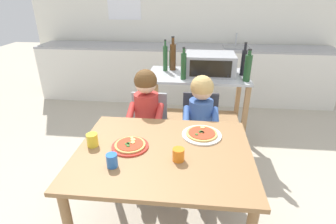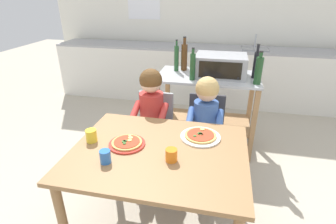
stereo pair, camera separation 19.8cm
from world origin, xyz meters
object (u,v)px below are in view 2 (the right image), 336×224
at_px(bottle_tall_green_wine, 184,57).
at_px(child_in_blue_striped_shirt, 205,118).
at_px(child_in_red_shirt, 150,112).
at_px(drinking_cup_yellow, 91,136).
at_px(pizza_plate_red_rimmed, 127,143).
at_px(dining_table, 159,162).
at_px(drinking_cup_orange, 171,155).
at_px(dining_chair_right, 205,131).
at_px(bottle_brown_beer, 176,58).
at_px(toaster_oven, 221,65).
at_px(bottle_squat_spirits, 259,70).
at_px(bottle_dark_olive_oil, 256,64).
at_px(dining_chair_left, 154,128).
at_px(kitchen_island_cart, 207,100).
at_px(pizza_plate_white, 200,136).
at_px(bottle_clear_vinegar, 184,59).
at_px(drinking_cup_blue, 105,157).

xyz_separation_m(bottle_tall_green_wine, child_in_blue_striped_shirt, (0.33, -0.81, -0.35)).
distance_m(child_in_red_shirt, drinking_cup_yellow, 0.66).
xyz_separation_m(child_in_red_shirt, pizza_plate_red_rimmed, (-0.00, -0.60, 0.04)).
distance_m(dining_table, drinking_cup_orange, 0.20).
height_order(bottle_tall_green_wine, dining_chair_right, bottle_tall_green_wine).
relative_size(bottle_tall_green_wine, child_in_red_shirt, 0.35).
height_order(bottle_brown_beer, drinking_cup_orange, bottle_brown_beer).
xyz_separation_m(toaster_oven, bottle_squat_spirits, (0.37, -0.20, 0.03)).
relative_size(bottle_brown_beer, bottle_tall_green_wine, 0.92).
xyz_separation_m(bottle_dark_olive_oil, dining_chair_left, (-0.94, -0.62, -0.53)).
relative_size(bottle_squat_spirits, pizza_plate_red_rimmed, 1.28).
bearing_deg(bottle_squat_spirits, bottle_dark_olive_oil, 92.92).
bearing_deg(dining_chair_left, kitchen_island_cart, 52.18).
bearing_deg(bottle_squat_spirits, pizza_plate_white, -116.46).
xyz_separation_m(kitchen_island_cart, child_in_blue_striped_shirt, (0.03, -0.67, 0.10)).
xyz_separation_m(pizza_plate_white, drinking_cup_yellow, (-0.76, -0.22, 0.03)).
relative_size(bottle_dark_olive_oil, child_in_blue_striped_shirt, 0.35).
relative_size(bottle_squat_spirits, drinking_cup_yellow, 3.55).
bearing_deg(child_in_red_shirt, kitchen_island_cart, 56.94).
bearing_deg(pizza_plate_red_rimmed, pizza_plate_white, 22.71).
xyz_separation_m(bottle_squat_spirits, child_in_red_shirt, (-0.95, -0.53, -0.31)).
xyz_separation_m(dining_table, child_in_red_shirt, (-0.24, 0.62, 0.07)).
bearing_deg(child_in_blue_striped_shirt, pizza_plate_white, -90.01).
xyz_separation_m(bottle_tall_green_wine, child_in_red_shirt, (-0.17, -0.86, -0.32)).
distance_m(bottle_squat_spirits, child_in_red_shirt, 1.13).
distance_m(dining_chair_left, child_in_red_shirt, 0.25).
xyz_separation_m(dining_table, drinking_cup_orange, (0.11, -0.10, 0.14)).
distance_m(toaster_oven, dining_table, 1.44).
distance_m(bottle_brown_beer, pizza_plate_red_rimmed, 1.44).
bearing_deg(bottle_tall_green_wine, toaster_oven, -16.44).
bearing_deg(dining_table, pizza_plate_red_rimmed, 174.75).
height_order(dining_chair_left, child_in_blue_striped_shirt, child_in_blue_striped_shirt).
height_order(bottle_clear_vinegar, pizza_plate_white, bottle_clear_vinegar).
xyz_separation_m(bottle_dark_olive_oil, child_in_red_shirt, (-0.94, -0.73, -0.31)).
distance_m(toaster_oven, dining_chair_right, 0.77).
bearing_deg(toaster_oven, bottle_brown_beer, 170.66).
height_order(bottle_brown_beer, dining_chair_left, bottle_brown_beer).
distance_m(bottle_clear_vinegar, dining_table, 1.61).
height_order(child_in_red_shirt, pizza_plate_red_rimmed, child_in_red_shirt).
height_order(toaster_oven, bottle_clear_vinegar, bottle_clear_vinegar).
xyz_separation_m(bottle_brown_beer, dining_chair_left, (-0.09, -0.70, -0.53)).
xyz_separation_m(child_in_blue_striped_shirt, drinking_cup_blue, (-0.55, -0.87, 0.09)).
xyz_separation_m(dining_chair_right, child_in_blue_striped_shirt, (-0.00, -0.12, 0.20)).
height_order(bottle_squat_spirits, bottle_brown_beer, bottle_brown_beer).
distance_m(bottle_clear_vinegar, child_in_red_shirt, 1.00).
distance_m(bottle_clear_vinegar, bottle_tall_green_wine, 0.11).
distance_m(bottle_brown_beer, drinking_cup_yellow, 1.49).
xyz_separation_m(child_in_red_shirt, drinking_cup_yellow, (-0.26, -0.61, 0.07)).
relative_size(bottle_squat_spirits, bottle_clear_vinegar, 1.18).
xyz_separation_m(dining_table, drinking_cup_yellow, (-0.50, 0.01, 0.14)).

